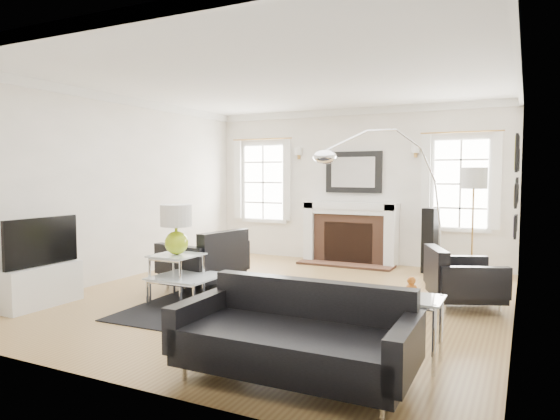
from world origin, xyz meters
The scene contains 25 objects.
floor centered at (0.00, 0.00, 0.00)m, with size 6.00×6.00×0.00m, color olive.
back_wall centered at (0.00, 3.00, 1.40)m, with size 5.50×0.04×2.80m, color white.
front_wall centered at (0.00, -3.00, 1.40)m, with size 5.50×0.04×2.80m, color white.
left_wall centered at (-2.75, 0.00, 1.40)m, with size 0.04×6.00×2.80m, color white.
right_wall centered at (2.75, 0.00, 1.40)m, with size 0.04×6.00×2.80m, color white.
ceiling centered at (0.00, 0.00, 2.80)m, with size 5.50×6.00×0.02m, color white.
crown_molding centered at (0.00, 0.00, 2.74)m, with size 5.50×6.00×0.12m, color white.
fireplace centered at (0.00, 2.79, 0.54)m, with size 1.70×0.69×1.11m.
mantel_mirror centered at (0.00, 2.95, 1.65)m, with size 1.05×0.07×0.75m.
window_left centered at (-1.85, 2.95, 1.46)m, with size 1.24×0.15×1.62m.
window_right centered at (1.85, 2.95, 1.46)m, with size 1.24×0.15×1.62m.
gallery_wall centered at (2.72, 1.30, 1.53)m, with size 0.04×1.73×1.29m.
tv_unit centered at (-2.44, -1.70, 0.33)m, with size 0.35×1.00×1.09m.
area_rug centered at (0.15, -0.52, 0.01)m, with size 3.12×2.60×0.01m, color black.
sofa centered at (1.25, -2.30, 0.33)m, with size 1.87×0.88×0.61m.
armchair_left centered at (-1.20, 0.02, 0.38)m, with size 1.07×1.15×0.69m.
armchair_right centered at (2.14, 0.52, 0.33)m, with size 1.05×1.11×0.60m.
coffee_table centered at (-0.93, -0.78, 0.31)m, with size 0.78×0.78×0.35m.
side_table_left centered at (-1.07, -0.81, 0.50)m, with size 0.55×0.55×0.61m.
nesting_table centered at (1.99, -1.58, 0.46)m, with size 0.52×0.44×0.58m.
gourd_lamp centered at (-1.07, -0.81, 0.97)m, with size 0.39×0.39×0.63m.
orange_vase centered at (1.99, -1.58, 0.66)m, with size 0.10×0.10×0.16m.
arc_floor_lamp centered at (1.03, 1.21, 1.26)m, with size 1.65×1.53×2.34m.
stick_floor_lamp centered at (2.20, 1.31, 1.47)m, with size 0.34×0.34×1.70m.
speaker_tower centered at (1.45, 2.52, 0.53)m, with size 0.21×0.21×1.06m, color black.
Camera 1 is at (2.84, -5.78, 1.60)m, focal length 32.00 mm.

